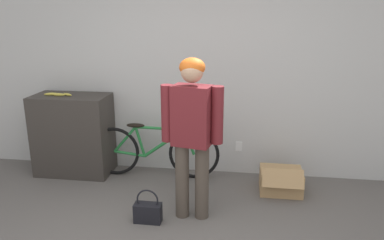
# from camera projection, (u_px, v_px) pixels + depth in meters

# --- Properties ---
(wall_back) EXTENTS (8.00, 0.07, 2.60)m
(wall_back) POSITION_uv_depth(u_px,v_px,m) (195.00, 69.00, 4.47)
(wall_back) COLOR silver
(wall_back) RESTS_ON ground_plane
(side_shelf) EXTENTS (0.91, 0.49, 0.99)m
(side_shelf) POSITION_uv_depth(u_px,v_px,m) (73.00, 135.00, 4.61)
(side_shelf) COLOR #38332D
(side_shelf) RESTS_ON ground_plane
(person) EXTENTS (0.58, 0.29, 1.57)m
(person) POSITION_uv_depth(u_px,v_px,m) (192.00, 126.00, 3.46)
(person) COLOR #4C4238
(person) RESTS_ON ground_plane
(bicycle) EXTENTS (1.59, 0.46, 0.68)m
(bicycle) POSITION_uv_depth(u_px,v_px,m) (154.00, 151.00, 4.53)
(bicycle) COLOR black
(bicycle) RESTS_ON ground_plane
(banana) EXTENTS (0.36, 0.09, 0.04)m
(banana) POSITION_uv_depth(u_px,v_px,m) (58.00, 94.00, 4.44)
(banana) COLOR #EAD64C
(banana) RESTS_ON side_shelf
(handbag) EXTENTS (0.26, 0.12, 0.34)m
(handbag) POSITION_uv_depth(u_px,v_px,m) (148.00, 211.00, 3.59)
(handbag) COLOR black
(handbag) RESTS_ON ground_plane
(cardboard_box) EXTENTS (0.46, 0.46, 0.33)m
(cardboard_box) POSITION_uv_depth(u_px,v_px,m) (281.00, 181.00, 4.20)
(cardboard_box) COLOR tan
(cardboard_box) RESTS_ON ground_plane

